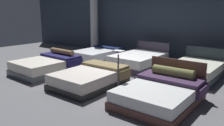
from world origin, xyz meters
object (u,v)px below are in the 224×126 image
object	(u,v)px
bed_2	(161,92)
bed_4	(139,61)
bed_1	(90,78)
bed_5	(195,70)
support_pillar	(94,18)
bed_0	(47,65)
price_sign	(118,78)
bed_3	(98,55)

from	to	relation	value
bed_2	bed_4	world-z (taller)	bed_2
bed_1	bed_4	xyz separation A→B (m)	(-0.04, 2.68, 0.03)
bed_5	support_pillar	bearing A→B (deg)	166.22
bed_0	price_sign	distance (m)	3.21
bed_5	bed_4	bearing A→B (deg)	-179.69
bed_4	bed_5	distance (m)	2.14
bed_3	bed_5	world-z (taller)	bed_5
support_pillar	bed_0	bearing A→B (deg)	-69.36
bed_5	support_pillar	distance (m)	6.14
bed_3	bed_5	xyz separation A→B (m)	(4.21, 0.01, 0.00)
price_sign	support_pillar	distance (m)	6.45
bed_3	bed_4	bearing A→B (deg)	1.02
support_pillar	bed_1	bearing A→B (deg)	-48.33
bed_0	bed_1	size ratio (longest dim) A/B	0.99
price_sign	support_pillar	world-z (taller)	support_pillar
bed_1	price_sign	bearing A→B (deg)	-4.56
price_sign	bed_5	bearing A→B (deg)	69.29
bed_2	bed_3	distance (m)	4.98
bed_2	support_pillar	xyz separation A→B (m)	(-5.84, 4.00, 1.49)
bed_1	bed_2	world-z (taller)	bed_2
bed_4	support_pillar	distance (m)	4.19
bed_2	bed_5	xyz separation A→B (m)	(-0.07, 2.56, -0.01)
bed_0	bed_4	size ratio (longest dim) A/B	0.94
bed_0	bed_1	xyz separation A→B (m)	(2.14, -0.07, -0.03)
price_sign	support_pillar	bearing A→B (deg)	138.43
bed_0	bed_4	xyz separation A→B (m)	(2.11, 2.62, -0.00)
bed_2	bed_0	bearing A→B (deg)	-179.53
bed_4	bed_5	size ratio (longest dim) A/B	1.08
bed_0	support_pillar	bearing A→B (deg)	111.55
bed_1	bed_3	bearing A→B (deg)	127.39
bed_0	support_pillar	xyz separation A→B (m)	(-1.53, 4.06, 1.49)
bed_2	price_sign	world-z (taller)	price_sign
bed_5	support_pillar	xyz separation A→B (m)	(-5.77, 1.44, 1.51)
bed_3	price_sign	world-z (taller)	price_sign
bed_3	bed_1	bearing A→B (deg)	-50.88
bed_3	support_pillar	distance (m)	2.61
bed_1	support_pillar	size ratio (longest dim) A/B	0.59
bed_2	bed_3	xyz separation A→B (m)	(-4.28, 2.55, -0.02)
bed_0	bed_5	size ratio (longest dim) A/B	1.02
bed_2	bed_4	xyz separation A→B (m)	(-2.20, 2.56, 0.00)
bed_2	bed_5	bearing A→B (deg)	91.19
bed_2	support_pillar	size ratio (longest dim) A/B	0.58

